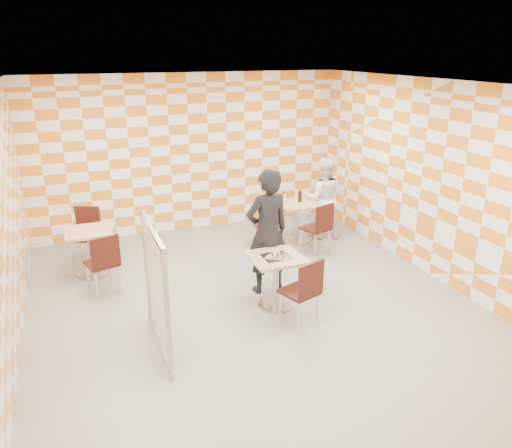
{
  "coord_description": "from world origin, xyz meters",
  "views": [
    {
      "loc": [
        -2.2,
        -5.78,
        3.42
      ],
      "look_at": [
        0.1,
        0.2,
        1.15
      ],
      "focal_mm": 35.0,
      "sensor_mm": 36.0,
      "label": 1
    }
  ],
  "objects_px": {
    "chair_second_side": "(269,217)",
    "man_dark": "(267,232)",
    "main_table": "(276,273)",
    "chair_second_front": "(320,225)",
    "sport_bottle": "(284,198)",
    "second_table": "(296,216)",
    "partition": "(156,289)",
    "man_white": "(323,198)",
    "chair_main_front": "(305,288)",
    "empty_table": "(90,245)",
    "chair_empty_far": "(87,230)",
    "soda_bottle": "(300,196)",
    "chair_empty_near": "(104,260)"
  },
  "relations": [
    {
      "from": "empty_table",
      "to": "second_table",
      "type": "bearing_deg",
      "value": 2.17
    },
    {
      "from": "main_table",
      "to": "sport_bottle",
      "type": "xyz_separation_m",
      "value": [
        1.12,
        2.26,
        0.33
      ]
    },
    {
      "from": "main_table",
      "to": "chair_second_front",
      "type": "xyz_separation_m",
      "value": [
        1.44,
        1.44,
        0.04
      ]
    },
    {
      "from": "man_dark",
      "to": "man_white",
      "type": "xyz_separation_m",
      "value": [
        1.81,
        1.68,
        -0.16
      ]
    },
    {
      "from": "chair_main_front",
      "to": "partition",
      "type": "bearing_deg",
      "value": 175.12
    },
    {
      "from": "chair_main_front",
      "to": "sport_bottle",
      "type": "distance_m",
      "value": 3.06
    },
    {
      "from": "chair_second_front",
      "to": "chair_empty_far",
      "type": "xyz_separation_m",
      "value": [
        -3.77,
        1.16,
        0.0
      ]
    },
    {
      "from": "sport_bottle",
      "to": "empty_table",
      "type": "bearing_deg",
      "value": -175.49
    },
    {
      "from": "sport_bottle",
      "to": "chair_empty_far",
      "type": "bearing_deg",
      "value": 174.26
    },
    {
      "from": "man_white",
      "to": "man_dark",
      "type": "bearing_deg",
      "value": 63.88
    },
    {
      "from": "second_table",
      "to": "chair_empty_near",
      "type": "relative_size",
      "value": 0.81
    },
    {
      "from": "chair_second_front",
      "to": "chair_empty_near",
      "type": "xyz_separation_m",
      "value": [
        -3.61,
        -0.22,
        0.0
      ]
    },
    {
      "from": "chair_second_side",
      "to": "chair_empty_near",
      "type": "bearing_deg",
      "value": -162.73
    },
    {
      "from": "chair_empty_far",
      "to": "man_dark",
      "type": "bearing_deg",
      "value": -41.23
    },
    {
      "from": "main_table",
      "to": "soda_bottle",
      "type": "height_order",
      "value": "soda_bottle"
    },
    {
      "from": "partition",
      "to": "sport_bottle",
      "type": "bearing_deg",
      "value": 43.87
    },
    {
      "from": "chair_second_front",
      "to": "man_dark",
      "type": "height_order",
      "value": "man_dark"
    },
    {
      "from": "chair_empty_near",
      "to": "partition",
      "type": "height_order",
      "value": "partition"
    },
    {
      "from": "chair_second_side",
      "to": "man_dark",
      "type": "distance_m",
      "value": 1.82
    },
    {
      "from": "partition",
      "to": "man_white",
      "type": "relative_size",
      "value": 1.01
    },
    {
      "from": "empty_table",
      "to": "chair_empty_far",
      "type": "distance_m",
      "value": 0.62
    },
    {
      "from": "second_table",
      "to": "man_dark",
      "type": "bearing_deg",
      "value": -127.42
    },
    {
      "from": "chair_second_side",
      "to": "sport_bottle",
      "type": "relative_size",
      "value": 4.62
    },
    {
      "from": "chair_second_side",
      "to": "soda_bottle",
      "type": "distance_m",
      "value": 0.69
    },
    {
      "from": "main_table",
      "to": "chair_empty_far",
      "type": "height_order",
      "value": "chair_empty_far"
    },
    {
      "from": "chair_empty_near",
      "to": "chair_second_front",
      "type": "bearing_deg",
      "value": 3.56
    },
    {
      "from": "chair_empty_near",
      "to": "chair_main_front",
      "type": "bearing_deg",
      "value": -38.48
    },
    {
      "from": "second_table",
      "to": "chair_second_side",
      "type": "xyz_separation_m",
      "value": [
        -0.53,
        0.01,
        0.04
      ]
    },
    {
      "from": "chair_second_side",
      "to": "chair_empty_near",
      "type": "relative_size",
      "value": 1.0
    },
    {
      "from": "chair_second_front",
      "to": "man_dark",
      "type": "bearing_deg",
      "value": -145.38
    },
    {
      "from": "second_table",
      "to": "man_dark",
      "type": "xyz_separation_m",
      "value": [
        -1.24,
        -1.63,
        0.41
      ]
    },
    {
      "from": "empty_table",
      "to": "chair_main_front",
      "type": "distance_m",
      "value": 3.58
    },
    {
      "from": "partition",
      "to": "sport_bottle",
      "type": "distance_m",
      "value": 3.92
    },
    {
      "from": "man_white",
      "to": "soda_bottle",
      "type": "height_order",
      "value": "man_white"
    },
    {
      "from": "chair_empty_far",
      "to": "soda_bottle",
      "type": "bearing_deg",
      "value": -6.62
    },
    {
      "from": "empty_table",
      "to": "sport_bottle",
      "type": "bearing_deg",
      "value": 4.51
    },
    {
      "from": "chair_empty_far",
      "to": "soda_bottle",
      "type": "distance_m",
      "value": 3.77
    },
    {
      "from": "empty_table",
      "to": "chair_empty_near",
      "type": "bearing_deg",
      "value": -79.53
    },
    {
      "from": "chair_empty_near",
      "to": "chair_empty_far",
      "type": "distance_m",
      "value": 1.4
    },
    {
      "from": "empty_table",
      "to": "chair_empty_far",
      "type": "relative_size",
      "value": 0.81
    },
    {
      "from": "chair_second_side",
      "to": "man_white",
      "type": "xyz_separation_m",
      "value": [
        1.1,
        0.05,
        0.22
      ]
    },
    {
      "from": "empty_table",
      "to": "partition",
      "type": "xyz_separation_m",
      "value": [
        0.61,
        -2.45,
        0.28
      ]
    },
    {
      "from": "man_dark",
      "to": "man_white",
      "type": "height_order",
      "value": "man_dark"
    },
    {
      "from": "main_table",
      "to": "sport_bottle",
      "type": "height_order",
      "value": "sport_bottle"
    },
    {
      "from": "empty_table",
      "to": "chair_second_front",
      "type": "distance_m",
      "value": 3.79
    },
    {
      "from": "empty_table",
      "to": "soda_bottle",
      "type": "distance_m",
      "value": 3.74
    },
    {
      "from": "man_dark",
      "to": "chair_main_front",
      "type": "bearing_deg",
      "value": 86.21
    },
    {
      "from": "main_table",
      "to": "chair_main_front",
      "type": "height_order",
      "value": "chair_main_front"
    },
    {
      "from": "chair_second_side",
      "to": "chair_empty_near",
      "type": "distance_m",
      "value": 3.1
    },
    {
      "from": "man_white",
      "to": "sport_bottle",
      "type": "height_order",
      "value": "man_white"
    }
  ]
}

